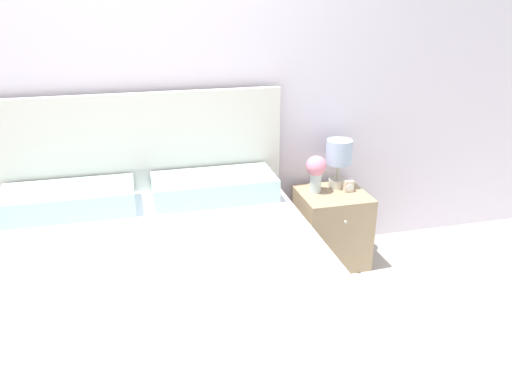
{
  "coord_description": "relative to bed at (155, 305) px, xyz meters",
  "views": [
    {
      "loc": [
        -0.03,
        -3.07,
        1.75
      ],
      "look_at": [
        0.61,
        -0.55,
        0.7
      ],
      "focal_mm": 35.0,
      "sensor_mm": 36.0,
      "label": 1
    }
  ],
  "objects": [
    {
      "name": "flower_vase",
      "position": [
        1.12,
        0.75,
        0.35
      ],
      "size": [
        0.13,
        0.13,
        0.25
      ],
      "color": "silver",
      "rests_on": "nightstand"
    },
    {
      "name": "bed",
      "position": [
        0.0,
        0.0,
        0.0
      ],
      "size": [
        1.8,
        2.01,
        1.19
      ],
      "color": "beige",
      "rests_on": "ground_plane"
    },
    {
      "name": "nightstand",
      "position": [
        1.22,
        0.7,
        -0.06
      ],
      "size": [
        0.44,
        0.44,
        0.51
      ],
      "color": "tan",
      "rests_on": "ground_plane"
    },
    {
      "name": "table_lamp",
      "position": [
        1.29,
        0.8,
        0.42
      ],
      "size": [
        0.17,
        0.17,
        0.33
      ],
      "color": "beige",
      "rests_on": "nightstand"
    },
    {
      "name": "alarm_clock",
      "position": [
        1.33,
        0.7,
        0.24
      ],
      "size": [
        0.06,
        0.05,
        0.08
      ],
      "color": "beige",
      "rests_on": "nightstand"
    },
    {
      "name": "ground_plane",
      "position": [
        0.0,
        0.93,
        -0.31
      ],
      "size": [
        12.0,
        12.0,
        0.0
      ],
      "primitive_type": "plane",
      "color": "#BCB7B2"
    },
    {
      "name": "wall_back",
      "position": [
        0.0,
        1.0,
        0.99
      ],
      "size": [
        8.0,
        0.06,
        2.6
      ],
      "color": "white",
      "rests_on": "ground_plane"
    }
  ]
}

